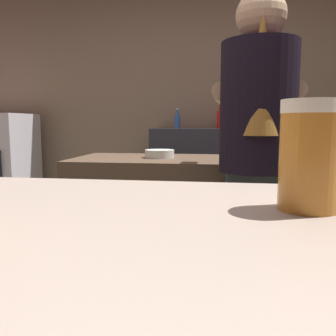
{
  "coord_description": "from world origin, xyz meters",
  "views": [
    {
      "loc": [
        0.18,
        -1.41,
        1.13
      ],
      "look_at": [
        0.08,
        -0.75,
        1.04
      ],
      "focal_mm": 38.09,
      "sensor_mm": 36.0,
      "label": 1
    }
  ],
  "objects": [
    {
      "name": "bartender",
      "position": [
        0.34,
        0.24,
        0.99
      ],
      "size": [
        0.42,
        0.51,
        1.7
      ],
      "rotation": [
        0.0,
        0.0,
        1.56
      ],
      "color": "#303635",
      "rests_on": "ground"
    },
    {
      "name": "back_shelf",
      "position": [
        -0.09,
        1.92,
        0.54
      ],
      "size": [
        0.75,
        0.36,
        1.08
      ],
      "primitive_type": "cube",
      "color": "#30313A",
      "rests_on": "ground"
    },
    {
      "name": "prep_counter",
      "position": [
        0.35,
        0.7,
        0.46
      ],
      "size": [
        2.1,
        0.6,
        0.92
      ],
      "primitive_type": "cube",
      "color": "brown",
      "rests_on": "ground"
    },
    {
      "name": "pint_glass_far",
      "position": [
        0.28,
        -0.97,
        1.09
      ],
      "size": [
        0.07,
        0.07,
        0.13
      ],
      "color": "#C67E2B",
      "rests_on": "bar_counter"
    },
    {
      "name": "bottle_hot_sauce",
      "position": [
        -0.23,
        1.9,
        1.15
      ],
      "size": [
        0.06,
        0.06,
        0.18
      ],
      "color": "#325892",
      "rests_on": "back_shelf"
    },
    {
      "name": "mixing_bowl",
      "position": [
        -0.19,
        0.71,
        0.94
      ],
      "size": [
        0.18,
        0.18,
        0.05
      ],
      "primitive_type": "cylinder",
      "color": "silver",
      "rests_on": "prep_counter"
    },
    {
      "name": "bottle_vinegar",
      "position": [
        0.17,
        1.98,
        1.17
      ],
      "size": [
        0.07,
        0.07,
        0.23
      ],
      "color": "red",
      "rests_on": "back_shelf"
    },
    {
      "name": "wall_back",
      "position": [
        0.0,
        2.2,
        1.35
      ],
      "size": [
        5.2,
        0.1,
        2.7
      ],
      "primitive_type": "cube",
      "color": "#8F785F",
      "rests_on": "ground"
    },
    {
      "name": "chefs_knife",
      "position": [
        0.62,
        0.65,
        0.92
      ],
      "size": [
        0.24,
        0.1,
        0.01
      ],
      "primitive_type": "cube",
      "rotation": [
        0.0,
        0.0,
        0.27
      ],
      "color": "silver",
      "rests_on": "prep_counter"
    }
  ]
}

